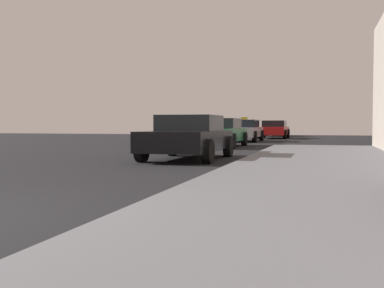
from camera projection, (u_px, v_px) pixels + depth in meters
name	position (u px, v px, depth m)	size (l,w,h in m)	color
sidewalk	(327.00, 245.00, 3.55)	(4.00, 32.00, 0.15)	#5B5B60
car_black	(189.00, 137.00, 13.23)	(2.03, 4.06, 1.27)	black
car_green	(220.00, 132.00, 20.53)	(1.96, 4.57, 1.27)	#196638
car_silver	(244.00, 130.00, 26.93)	(1.94, 4.53, 1.43)	#B7B7BF
car_red	(274.00, 129.00, 32.81)	(1.98, 4.47, 1.27)	red
car_yellow	(276.00, 128.00, 39.25)	(2.04, 4.59, 1.27)	yellow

